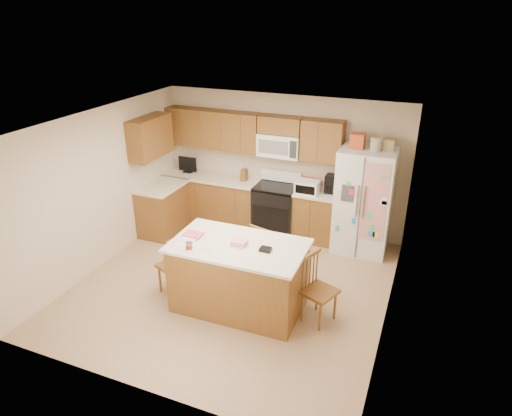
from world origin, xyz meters
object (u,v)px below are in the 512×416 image
at_px(stove, 277,208).
at_px(refrigerator, 364,200).
at_px(windsor_chair_left, 175,265).
at_px(windsor_chair_back, 266,255).
at_px(island, 239,276).
at_px(windsor_chair_right, 318,291).

bearing_deg(stove, refrigerator, -2.30).
xyz_separation_m(windsor_chair_left, windsor_chair_back, (1.11, 0.77, -0.00)).
distance_m(island, windsor_chair_right, 1.10).
distance_m(refrigerator, windsor_chair_left, 3.29).
distance_m(stove, refrigerator, 1.63).
height_order(stove, windsor_chair_left, stove).
xyz_separation_m(stove, windsor_chair_right, (1.39, -2.25, -0.01)).
xyz_separation_m(island, windsor_chair_left, (-1.00, -0.03, -0.04)).
bearing_deg(windsor_chair_right, windsor_chair_back, 147.53).
xyz_separation_m(island, windsor_chair_right, (1.09, 0.12, -0.04)).
xyz_separation_m(stove, windsor_chair_back, (0.41, -1.63, -0.02)).
relative_size(stove, refrigerator, 0.55).
bearing_deg(windsor_chair_left, island, 1.50).
bearing_deg(stove, windsor_chair_right, -58.37).
bearing_deg(windsor_chair_right, island, -173.52).
height_order(refrigerator, island, refrigerator).
bearing_deg(refrigerator, island, -118.80).
height_order(island, windsor_chair_back, island).
xyz_separation_m(refrigerator, island, (-1.27, -2.31, -0.42)).
height_order(stove, windsor_chair_back, stove).
bearing_deg(windsor_chair_back, windsor_chair_left, -145.23).
bearing_deg(refrigerator, windsor_chair_left, -134.17).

